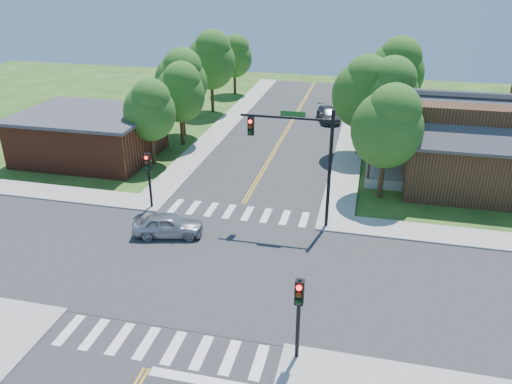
% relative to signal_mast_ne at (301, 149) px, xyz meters
% --- Properties ---
extents(ground, '(100.00, 100.00, 0.00)m').
position_rel_signal_mast_ne_xyz_m(ground, '(-3.91, -5.59, -4.85)').
color(ground, '#244E18').
rests_on(ground, ground).
extents(road_ns, '(10.00, 90.00, 0.04)m').
position_rel_signal_mast_ne_xyz_m(road_ns, '(-3.91, -5.59, -4.83)').
color(road_ns, '#2D2D30').
rests_on(road_ns, ground).
extents(road_ew, '(90.00, 10.00, 0.04)m').
position_rel_signal_mast_ne_xyz_m(road_ew, '(-3.91, -5.59, -4.83)').
color(road_ew, '#2D2D30').
rests_on(road_ew, ground).
extents(intersection_patch, '(10.20, 10.20, 0.06)m').
position_rel_signal_mast_ne_xyz_m(intersection_patch, '(-3.91, -5.59, -4.85)').
color(intersection_patch, '#2D2D30').
rests_on(intersection_patch, ground).
extents(sidewalk_ne, '(40.00, 40.00, 0.14)m').
position_rel_signal_mast_ne_xyz_m(sidewalk_ne, '(11.90, 10.23, -4.78)').
color(sidewalk_ne, '#9E9B93').
rests_on(sidewalk_ne, ground).
extents(sidewalk_nw, '(40.00, 40.00, 0.14)m').
position_rel_signal_mast_ne_xyz_m(sidewalk_nw, '(-19.73, 10.23, -4.78)').
color(sidewalk_nw, '#9E9B93').
rests_on(sidewalk_nw, ground).
extents(crosswalk_north, '(8.85, 2.00, 0.01)m').
position_rel_signal_mast_ne_xyz_m(crosswalk_north, '(-3.91, 0.61, -4.80)').
color(crosswalk_north, white).
rests_on(crosswalk_north, ground).
extents(crosswalk_south, '(8.85, 2.00, 0.01)m').
position_rel_signal_mast_ne_xyz_m(crosswalk_south, '(-3.91, -11.79, -4.80)').
color(crosswalk_south, white).
rests_on(crosswalk_south, ground).
extents(centerline, '(0.30, 90.00, 0.01)m').
position_rel_signal_mast_ne_xyz_m(centerline, '(-3.91, -5.59, -4.80)').
color(centerline, gold).
rests_on(centerline, ground).
extents(stop_bar, '(4.60, 0.45, 0.09)m').
position_rel_signal_mast_ne_xyz_m(stop_bar, '(-1.41, -13.19, -4.85)').
color(stop_bar, white).
rests_on(stop_bar, ground).
extents(signal_mast_ne, '(5.30, 0.42, 7.20)m').
position_rel_signal_mast_ne_xyz_m(signal_mast_ne, '(0.00, 0.00, 0.00)').
color(signal_mast_ne, black).
rests_on(signal_mast_ne, ground).
extents(signal_pole_se, '(0.34, 0.42, 3.80)m').
position_rel_signal_mast_ne_xyz_m(signal_pole_se, '(1.69, -11.21, -2.19)').
color(signal_pole_se, black).
rests_on(signal_pole_se, ground).
extents(signal_pole_nw, '(0.34, 0.42, 3.80)m').
position_rel_signal_mast_ne_xyz_m(signal_pole_nw, '(-9.51, -0.01, -2.19)').
color(signal_pole_nw, black).
rests_on(signal_pole_nw, ground).
extents(house_ne, '(13.05, 8.80, 7.11)m').
position_rel_signal_mast_ne_xyz_m(house_ne, '(11.19, 8.65, -1.52)').
color(house_ne, '#2F2110').
rests_on(house_ne, ground).
extents(building_nw, '(10.40, 8.40, 3.73)m').
position_rel_signal_mast_ne_xyz_m(building_nw, '(-18.11, 7.61, -2.97)').
color(building_nw, maroon).
rests_on(building_nw, ground).
extents(tree_e_a, '(4.58, 4.35, 7.78)m').
position_rel_signal_mast_ne_xyz_m(tree_e_a, '(4.84, 5.07, 0.25)').
color(tree_e_a, '#382314').
rests_on(tree_e_a, ground).
extents(tree_e_b, '(4.81, 4.57, 8.18)m').
position_rel_signal_mast_ne_xyz_m(tree_e_b, '(4.85, 12.83, 0.51)').
color(tree_e_b, '#382314').
rests_on(tree_e_b, ground).
extents(tree_e_c, '(5.12, 4.86, 8.70)m').
position_rel_signal_mast_ne_xyz_m(tree_e_c, '(5.55, 20.36, 0.85)').
color(tree_e_c, '#382314').
rests_on(tree_e_c, ground).
extents(tree_e_d, '(4.26, 4.05, 7.25)m').
position_rel_signal_mast_ne_xyz_m(tree_e_d, '(5.52, 29.66, -0.10)').
color(tree_e_d, '#382314').
rests_on(tree_e_d, ground).
extents(tree_w_a, '(3.98, 3.78, 6.76)m').
position_rel_signal_mast_ne_xyz_m(tree_w_a, '(-12.56, 7.39, -0.42)').
color(tree_w_a, '#382314').
rests_on(tree_w_a, ground).
extents(tree_w_b, '(4.65, 4.42, 7.90)m').
position_rel_signal_mast_ne_xyz_m(tree_w_b, '(-12.76, 14.60, 0.33)').
color(tree_w_b, '#382314').
rests_on(tree_w_b, ground).
extents(tree_w_c, '(4.99, 4.74, 8.48)m').
position_rel_signal_mast_ne_xyz_m(tree_w_c, '(-12.61, 22.77, 0.71)').
color(tree_w_c, '#382314').
rests_on(tree_w_c, ground).
extents(tree_w_d, '(4.13, 3.93, 7.03)m').
position_rel_signal_mast_ne_xyz_m(tree_w_d, '(-12.45, 31.01, -0.25)').
color(tree_w_d, '#382314').
rests_on(tree_w_d, ground).
extents(tree_house, '(4.81, 4.57, 8.17)m').
position_rel_signal_mast_ne_xyz_m(tree_house, '(2.98, 13.06, 0.50)').
color(tree_house, '#382314').
rests_on(tree_house, ground).
extents(tree_bldg, '(4.24, 4.03, 7.20)m').
position_rel_signal_mast_ne_xyz_m(tree_bldg, '(-11.96, 12.18, -0.13)').
color(tree_bldg, '#382314').
rests_on(tree_bldg, ground).
extents(car_silver, '(3.40, 4.72, 1.36)m').
position_rel_signal_mast_ne_xyz_m(car_silver, '(-7.09, -3.10, -4.17)').
color(car_silver, '#B1B3B9').
rests_on(car_silver, ground).
extents(car_dgrey, '(4.25, 5.49, 1.31)m').
position_rel_signal_mast_ne_xyz_m(car_dgrey, '(-0.41, 22.13, -4.20)').
color(car_dgrey, '#303336').
rests_on(car_dgrey, ground).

